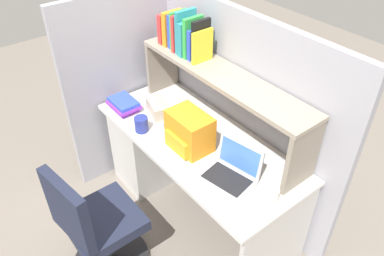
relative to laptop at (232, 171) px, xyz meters
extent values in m
plane|color=slate|center=(-0.41, 0.07, -0.78)|extent=(8.00, 8.00, 0.00)
cube|color=silver|center=(-0.41, 0.07, -0.07)|extent=(1.60, 0.70, 0.03)
cube|color=beige|center=(-0.96, 0.07, -0.43)|extent=(0.40, 0.64, 0.70)
cube|color=beige|center=(0.37, 0.07, -0.43)|extent=(0.03, 0.64, 0.70)
cube|color=#9E9EA8|center=(-0.41, 0.45, -0.01)|extent=(1.84, 0.05, 1.55)
cube|color=#9E9EA8|center=(-1.26, 0.02, -0.01)|extent=(0.05, 1.06, 1.55)
cube|color=gray|center=(-1.11, 0.27, 0.16)|extent=(0.03, 0.28, 0.42)
cube|color=gray|center=(0.29, 0.27, 0.16)|extent=(0.03, 0.28, 0.42)
cube|color=gray|center=(-0.41, 0.27, 0.38)|extent=(1.44, 0.28, 0.03)
cube|color=red|center=(-1.01, 0.26, 0.51)|extent=(0.04, 0.15, 0.22)
cube|color=orange|center=(-0.96, 0.27, 0.52)|extent=(0.04, 0.16, 0.25)
cube|color=blue|center=(-0.91, 0.28, 0.52)|extent=(0.03, 0.16, 0.24)
cube|color=green|center=(-0.88, 0.27, 0.54)|extent=(0.03, 0.15, 0.27)
cube|color=red|center=(-0.84, 0.26, 0.53)|extent=(0.03, 0.17, 0.26)
cube|color=teal|center=(-0.80, 0.27, 0.55)|extent=(0.03, 0.17, 0.30)
cube|color=teal|center=(-0.76, 0.27, 0.52)|extent=(0.04, 0.18, 0.24)
cube|color=green|center=(-0.72, 0.26, 0.54)|extent=(0.03, 0.16, 0.28)
cube|color=blue|center=(-0.68, 0.26, 0.50)|extent=(0.03, 0.13, 0.21)
cube|color=black|center=(-0.65, 0.28, 0.54)|extent=(0.03, 0.14, 0.28)
cube|color=yellow|center=(-0.62, 0.26, 0.51)|extent=(0.02, 0.17, 0.22)
cube|color=#B7BABF|center=(0.01, -0.04, -0.04)|extent=(0.35, 0.27, 0.02)
cube|color=black|center=(0.01, -0.05, -0.03)|extent=(0.30, 0.22, 0.00)
cube|color=#B7BABF|center=(-0.01, 0.07, 0.07)|extent=(0.31, 0.10, 0.20)
cube|color=#3F72CC|center=(-0.01, 0.07, 0.07)|extent=(0.27, 0.08, 0.17)
cube|color=orange|center=(-0.39, -0.02, 0.08)|extent=(0.30, 0.20, 0.25)
cube|color=#FFA123|center=(-0.39, -0.13, 0.02)|extent=(0.22, 0.04, 0.11)
cube|color=#7299C6|center=(-0.67, 0.01, -0.03)|extent=(0.10, 0.12, 0.03)
cylinder|color=white|center=(0.29, 0.03, 0.00)|extent=(0.08, 0.08, 0.10)
cube|color=#BFB299|center=(-0.83, 0.03, 0.00)|extent=(0.24, 0.17, 0.10)
cylinder|color=navy|center=(-0.73, -0.18, 0.00)|extent=(0.10, 0.10, 0.11)
cube|color=purple|center=(-1.05, -0.15, -0.03)|extent=(0.19, 0.15, 0.03)
cube|color=purple|center=(-1.04, -0.15, -0.01)|extent=(0.24, 0.18, 0.02)
cube|color=blue|center=(-1.04, -0.15, 0.02)|extent=(0.23, 0.16, 0.03)
cylinder|color=#262628|center=(-0.41, -0.70, -0.54)|extent=(0.05, 0.05, 0.41)
cube|color=#1E2338|center=(-0.41, -0.70, -0.33)|extent=(0.44, 0.44, 0.08)
cube|color=#1E2338|center=(-0.38, -0.90, -0.07)|extent=(0.40, 0.12, 0.44)
camera|label=1|loc=(1.18, -1.24, 1.63)|focal=35.98mm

